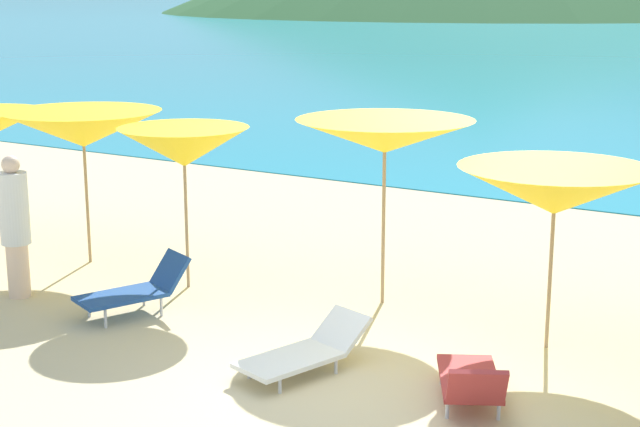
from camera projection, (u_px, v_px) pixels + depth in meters
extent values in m
cube|color=beige|center=(613.00, 212.00, 17.89)|extent=(50.00, 100.00, 0.30)
cylinder|color=#9E7F59|center=(86.00, 192.00, 13.91)|extent=(0.04, 0.04, 2.09)
cone|color=yellow|center=(83.00, 129.00, 13.70)|extent=(2.32, 2.32, 0.51)
sphere|color=#9E7F59|center=(82.00, 118.00, 13.66)|extent=(0.07, 0.07, 0.07)
cylinder|color=#9E7F59|center=(186.00, 213.00, 12.74)|extent=(0.04, 0.04, 2.02)
cone|color=yellow|center=(184.00, 147.00, 12.54)|extent=(1.83, 1.83, 0.51)
sphere|color=#9E7F59|center=(184.00, 135.00, 12.50)|extent=(0.07, 0.07, 0.07)
cylinder|color=#9E7F59|center=(384.00, 217.00, 12.08)|extent=(0.04, 0.04, 2.24)
cone|color=yellow|center=(385.00, 136.00, 11.85)|extent=(2.21, 2.21, 0.41)
sphere|color=#9E7F59|center=(385.00, 125.00, 11.82)|extent=(0.07, 0.07, 0.07)
cylinder|color=#9E7F59|center=(551.00, 265.00, 10.59)|extent=(0.04, 0.04, 1.92)
cone|color=yellow|center=(555.00, 191.00, 10.40)|extent=(2.16, 2.16, 0.52)
sphere|color=#9E7F59|center=(556.00, 176.00, 10.37)|extent=(0.07, 0.07, 0.07)
cube|color=#A53333|center=(469.00, 378.00, 9.39)|extent=(1.02, 1.26, 0.05)
cube|color=#A53333|center=(477.00, 388.00, 8.67)|extent=(0.61, 0.51, 0.43)
cylinder|color=silver|center=(489.00, 376.00, 9.75)|extent=(0.04, 0.04, 0.19)
cylinder|color=silver|center=(442.00, 375.00, 9.78)|extent=(0.04, 0.04, 0.19)
cylinder|color=silver|center=(499.00, 410.00, 8.98)|extent=(0.04, 0.04, 0.19)
cylinder|color=silver|center=(447.00, 409.00, 9.01)|extent=(0.04, 0.04, 0.19)
cube|color=#1E478C|center=(121.00, 296.00, 11.73)|extent=(0.93, 1.18, 0.05)
cube|color=#1E478C|center=(170.00, 271.00, 12.07)|extent=(0.63, 0.52, 0.44)
cylinder|color=silver|center=(89.00, 307.00, 11.77)|extent=(0.04, 0.04, 0.24)
cylinder|color=silver|center=(105.00, 318.00, 11.39)|extent=(0.04, 0.04, 0.24)
cylinder|color=silver|center=(144.00, 296.00, 12.19)|extent=(0.04, 0.04, 0.24)
cylinder|color=silver|center=(161.00, 306.00, 11.81)|extent=(0.04, 0.04, 0.24)
cube|color=white|center=(289.00, 360.00, 9.94)|extent=(0.88, 1.20, 0.05)
cube|color=white|center=(341.00, 329.00, 10.37)|extent=(0.65, 0.56, 0.35)
cylinder|color=silver|center=(249.00, 371.00, 9.93)|extent=(0.04, 0.04, 0.16)
cylinder|color=silver|center=(280.00, 386.00, 9.57)|extent=(0.04, 0.04, 0.16)
cylinder|color=silver|center=(304.00, 353.00, 10.42)|extent=(0.04, 0.04, 0.16)
cylinder|color=silver|center=(336.00, 366.00, 10.05)|extent=(0.04, 0.04, 0.16)
cylinder|color=beige|center=(18.00, 270.00, 12.49)|extent=(0.28, 0.28, 0.71)
cylinder|color=white|center=(14.00, 208.00, 12.31)|extent=(0.38, 0.38, 0.92)
sphere|color=beige|center=(10.00, 164.00, 12.18)|extent=(0.23, 0.23, 0.23)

